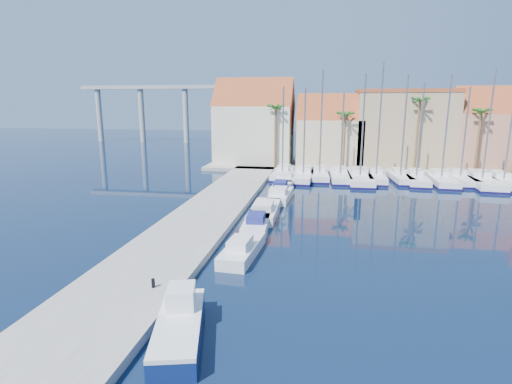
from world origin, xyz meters
TOP-DOWN VIEW (x-y plane):
  - ground at (0.00, 0.00)m, footprint 260.00×260.00m
  - quay_west at (-9.00, 13.50)m, footprint 6.00×77.00m
  - shore_north at (10.00, 48.00)m, footprint 54.00×16.00m
  - bollard at (-7.41, 0.91)m, footprint 0.19×0.19m
  - fishing_boat at (-4.68, -2.55)m, footprint 3.15×5.85m
  - motorboat_west_0 at (-3.95, 7.25)m, footprint 2.30×5.95m
  - motorboat_west_1 at (-3.99, 13.28)m, footprint 2.23×6.09m
  - motorboat_west_2 at (-3.94, 17.18)m, footprint 2.45×7.32m
  - motorboat_west_3 at (-3.18, 23.63)m, footprint 2.27×6.31m
  - motorboat_west_4 at (-3.53, 27.35)m, footprint 2.14×6.30m
  - motorboat_west_5 at (-3.43, 32.79)m, footprint 2.25×6.83m
  - motorboat_west_6 at (-3.47, 38.17)m, footprint 1.82×5.07m
  - sailboat_0 at (-4.25, 36.53)m, footprint 2.77×8.81m
  - sailboat_1 at (-1.36, 35.67)m, footprint 3.35×10.34m
  - sailboat_2 at (0.67, 36.39)m, footprint 2.71×8.60m
  - sailboat_3 at (3.40, 36.11)m, footprint 2.84×9.63m
  - sailboat_4 at (5.89, 35.51)m, footprint 2.97×11.25m
  - sailboat_5 at (8.00, 36.11)m, footprint 2.52×8.63m
  - sailboat_6 at (11.00, 36.31)m, footprint 2.79×8.21m
  - sailboat_7 at (12.91, 35.79)m, footprint 3.09×9.52m
  - sailboat_8 at (15.85, 35.68)m, footprint 2.80×9.78m
  - sailboat_9 at (18.38, 36.79)m, footprint 2.81×9.23m
  - sailboat_10 at (20.63, 35.76)m, footprint 3.92×11.78m
  - sailboat_11 at (23.02, 35.81)m, footprint 3.40×10.28m
  - building_0 at (-10.00, 47.00)m, footprint 12.30×9.00m
  - building_1 at (2.00, 47.00)m, footprint 10.30×8.00m
  - building_2 at (13.00, 48.00)m, footprint 14.20×10.20m
  - building_3 at (25.00, 47.00)m, footprint 10.30×8.00m
  - palm_0 at (-6.00, 42.00)m, footprint 2.60×2.60m
  - palm_1 at (4.00, 42.00)m, footprint 2.60×2.60m
  - palm_2 at (14.00, 42.00)m, footprint 2.60×2.60m
  - palm_3 at (22.00, 42.00)m, footprint 2.60×2.60m
  - viaduct at (-39.07, 82.00)m, footprint 48.00×2.20m

SIDE VIEW (x-z plane):
  - ground at x=0.00m, z-range 0.00..0.00m
  - quay_west at x=-9.00m, z-range 0.00..0.50m
  - shore_north at x=10.00m, z-range 0.00..0.50m
  - motorboat_west_0 at x=-3.95m, z-range -0.19..1.21m
  - motorboat_west_4 at x=-3.53m, z-range -0.19..1.21m
  - motorboat_west_5 at x=-3.43m, z-range -0.19..1.21m
  - motorboat_west_1 at x=-3.99m, z-range -0.19..1.21m
  - motorboat_west_2 at x=-3.94m, z-range -0.19..1.21m
  - motorboat_west_3 at x=-3.18m, z-range -0.19..1.21m
  - motorboat_west_6 at x=-3.47m, z-range -0.19..1.21m
  - sailboat_11 at x=23.02m, z-range -4.97..6.10m
  - sailboat_1 at x=-1.36m, z-range -5.39..6.54m
  - sailboat_3 at x=3.40m, z-range -5.05..6.20m
  - sailboat_10 at x=20.63m, z-range -6.36..7.51m
  - sailboat_4 at x=5.89m, z-range -6.19..7.35m
  - sailboat_9 at x=18.38m, z-range -5.38..6.56m
  - sailboat_7 at x=12.91m, z-range -5.61..6.80m
  - sailboat_8 at x=15.85m, z-range -6.08..7.28m
  - sailboat_0 at x=-4.25m, z-range -5.45..6.66m
  - sailboat_2 at x=0.67m, z-range -6.41..7.69m
  - sailboat_6 at x=11.00m, z-range -6.08..7.37m
  - fishing_boat at x=-4.68m, z-range -0.33..1.62m
  - sailboat_5 at x=8.00m, z-range -6.82..8.13m
  - bollard at x=-7.41m, z-range 0.50..0.98m
  - building_1 at x=2.00m, z-range -0.20..10.80m
  - building_3 at x=25.00m, z-range -0.14..11.86m
  - building_2 at x=13.00m, z-range 0.51..12.01m
  - building_0 at x=-10.00m, z-range -0.23..13.27m
  - palm_1 at x=4.00m, z-range 3.56..12.71m
  - palm_3 at x=22.00m, z-range 3.78..13.43m
  - palm_0 at x=-6.00m, z-range 4.00..14.15m
  - palm_2 at x=14.00m, z-range 4.44..15.59m
  - viaduct at x=-39.07m, z-range 3.02..17.47m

